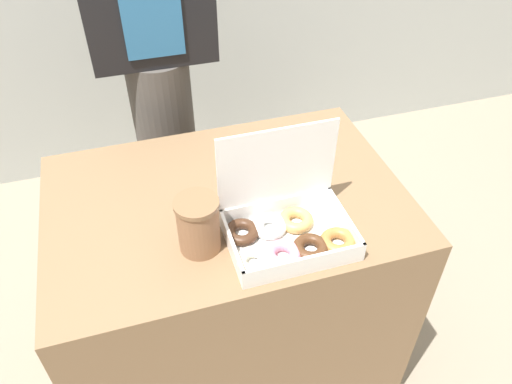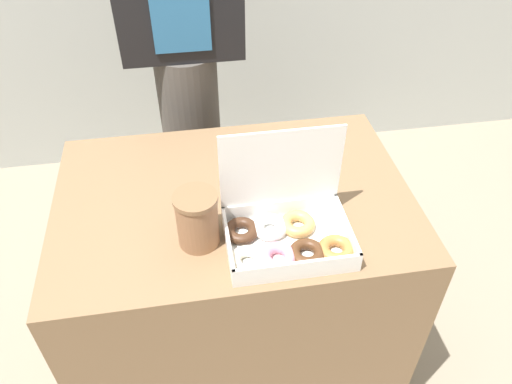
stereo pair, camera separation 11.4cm
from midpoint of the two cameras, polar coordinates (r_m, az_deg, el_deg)
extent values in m
plane|color=gray|center=(1.93, -0.12, -17.65)|extent=(14.00, 14.00, 0.00)
cube|color=brown|center=(1.62, -0.14, -10.63)|extent=(0.96, 0.66, 0.76)
cube|color=white|center=(1.21, 6.35, -6.13)|extent=(0.29, 0.21, 0.01)
cube|color=white|center=(1.17, -0.40, -6.10)|extent=(0.01, 0.21, 0.05)
cube|color=white|center=(1.23, 12.92, -4.36)|extent=(0.01, 0.21, 0.05)
cube|color=white|center=(1.13, 7.72, -8.92)|extent=(0.29, 0.01, 0.05)
cube|color=white|center=(1.26, 5.32, -1.96)|extent=(0.29, 0.01, 0.05)
cube|color=white|center=(1.18, 5.68, 2.71)|extent=(0.29, 0.01, 0.21)
torus|color=silver|center=(1.15, 1.91, -7.97)|extent=(0.12, 0.12, 0.03)
torus|color=#422819|center=(1.21, 1.05, -4.56)|extent=(0.12, 0.12, 0.03)
torus|color=pink|center=(1.16, 5.32, -7.52)|extent=(0.09, 0.09, 0.03)
torus|color=white|center=(1.22, 4.27, -4.15)|extent=(0.12, 0.12, 0.03)
torus|color=#4C2D19|center=(1.18, 8.64, -7.06)|extent=(0.09, 0.09, 0.03)
torus|color=tan|center=(1.24, 7.42, -3.75)|extent=(0.11, 0.11, 0.03)
torus|color=#A87038|center=(1.20, 11.86, -6.58)|extent=(0.12, 0.12, 0.03)
cylinder|color=#8C6042|center=(1.17, -3.96, -3.49)|extent=(0.10, 0.10, 0.13)
cylinder|color=brown|center=(1.12, -4.12, -0.86)|extent=(0.10, 0.10, 0.01)
cylinder|color=#4C4742|center=(1.96, -5.35, 3.42)|extent=(0.21, 0.21, 0.91)
camera|label=1|loc=(0.06, -87.13, 2.51)|focal=35.00mm
camera|label=2|loc=(0.06, 92.87, -2.51)|focal=35.00mm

